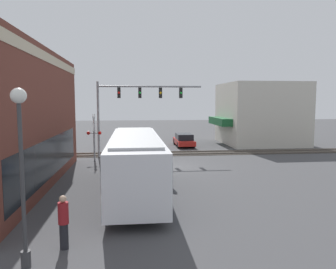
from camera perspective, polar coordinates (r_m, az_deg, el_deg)
name	(u,v)px	position (r m, az deg, el deg)	size (l,w,h in m)	color
ground_plane	(173,167)	(24.33, 0.80, -5.66)	(120.00, 120.00, 0.00)	#424244
shop_building	(260,114)	(38.84, 15.66, 3.51)	(8.67, 9.39, 6.87)	beige
city_bus	(135,161)	(17.44, -5.70, -4.57)	(11.39, 2.59, 3.08)	silver
traffic_signal_gantry	(134,100)	(28.50, -6.00, 6.06)	(0.42, 9.02, 6.51)	gray
crossing_signal	(94,133)	(26.95, -12.75, 0.25)	(1.41, 1.18, 3.81)	gray
streetlamp	(21,163)	(10.17, -24.16, -4.53)	(0.44, 0.44, 5.21)	#38383A
rail_track_near	(164,154)	(30.19, -0.62, -3.36)	(2.60, 60.00, 0.15)	#332D28
parked_car_red	(184,140)	(35.30, 2.78, -1.01)	(4.75, 1.82, 1.38)	#B21E19
parked_car_silver	(133,134)	(42.34, -6.09, 0.09)	(4.35, 1.82, 1.37)	#B7B7BC
pedestrian_by_lamp	(64,222)	(11.57, -17.73, -14.25)	(0.34, 0.34, 1.80)	black
pedestrian_near_bus	(167,169)	(18.99, -0.19, -5.98)	(0.34, 0.34, 1.86)	black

